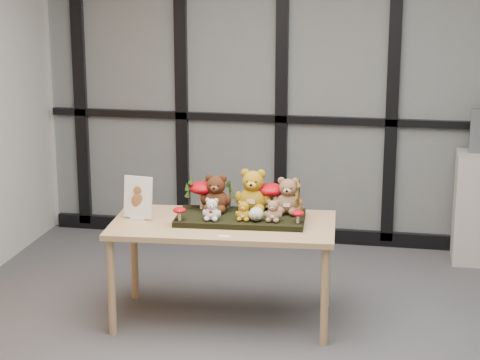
% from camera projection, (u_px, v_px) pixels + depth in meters
% --- Properties ---
extents(room_shell, '(5.00, 5.00, 5.00)m').
position_uv_depth(room_shell, '(299.00, 87.00, 4.60)').
color(room_shell, beige).
rests_on(room_shell, floor).
extents(glass_partition, '(4.90, 0.06, 2.78)m').
position_uv_depth(glass_partition, '(337.00, 76.00, 7.01)').
color(glass_partition, '#2D383F').
rests_on(glass_partition, floor).
extents(display_table, '(1.49, 0.83, 0.68)m').
position_uv_depth(display_table, '(223.00, 232.00, 5.64)').
color(display_table, tan).
rests_on(display_table, floor).
extents(diorama_tray, '(0.86, 0.48, 0.04)m').
position_uv_depth(diorama_tray, '(241.00, 218.00, 5.66)').
color(diorama_tray, black).
rests_on(diorama_tray, display_table).
extents(bear_pooh_yellow, '(0.25, 0.23, 0.31)m').
position_uv_depth(bear_pooh_yellow, '(253.00, 188.00, 5.72)').
color(bear_pooh_yellow, '#A77714').
rests_on(bear_pooh_yellow, diorama_tray).
extents(bear_brown_medium, '(0.22, 0.20, 0.27)m').
position_uv_depth(bear_brown_medium, '(216.00, 191.00, 5.73)').
color(bear_brown_medium, '#3F1D0E').
rests_on(bear_brown_medium, diorama_tray).
extents(bear_tan_back, '(0.22, 0.20, 0.27)m').
position_uv_depth(bear_tan_back, '(288.00, 193.00, 5.68)').
color(bear_tan_back, brown).
rests_on(bear_tan_back, diorama_tray).
extents(bear_small_yellow, '(0.11, 0.11, 0.14)m').
position_uv_depth(bear_small_yellow, '(244.00, 210.00, 5.54)').
color(bear_small_yellow, '#B17D14').
rests_on(bear_small_yellow, diorama_tray).
extents(bear_white_bow, '(0.13, 0.12, 0.16)m').
position_uv_depth(bear_white_bow, '(212.00, 208.00, 5.54)').
color(bear_white_bow, silver).
rests_on(bear_white_bow, diorama_tray).
extents(bear_beige_small, '(0.13, 0.12, 0.15)m').
position_uv_depth(bear_beige_small, '(273.00, 209.00, 5.51)').
color(bear_beige_small, '#8E6848').
rests_on(bear_beige_small, diorama_tray).
extents(plush_cream_hedgehog, '(0.08, 0.07, 0.10)m').
position_uv_depth(plush_cream_hedgehog, '(256.00, 213.00, 5.53)').
color(plush_cream_hedgehog, beige).
rests_on(plush_cream_hedgehog, diorama_tray).
extents(mushroom_back_left, '(0.18, 0.18, 0.20)m').
position_uv_depth(mushroom_back_left, '(203.00, 194.00, 5.79)').
color(mushroom_back_left, '#9E050D').
rests_on(mushroom_back_left, diorama_tray).
extents(mushroom_back_right, '(0.18, 0.18, 0.20)m').
position_uv_depth(mushroom_back_right, '(271.00, 196.00, 5.75)').
color(mushroom_back_right, '#9E050D').
rests_on(mushroom_back_right, diorama_tray).
extents(mushroom_front_left, '(0.08, 0.08, 0.09)m').
position_uv_depth(mushroom_front_left, '(179.00, 213.00, 5.54)').
color(mushroom_front_left, '#9E050D').
rests_on(mushroom_front_left, diorama_tray).
extents(mushroom_front_right, '(0.08, 0.08, 0.09)m').
position_uv_depth(mushroom_front_right, '(298.00, 216.00, 5.49)').
color(mushroom_front_right, '#9E050D').
rests_on(mushroom_front_right, diorama_tray).
extents(sprig_green_far_left, '(0.05, 0.05, 0.23)m').
position_uv_depth(sprig_green_far_left, '(190.00, 193.00, 5.77)').
color(sprig_green_far_left, '#15350C').
rests_on(sprig_green_far_left, diorama_tray).
extents(sprig_green_mid_left, '(0.05, 0.05, 0.20)m').
position_uv_depth(sprig_green_mid_left, '(206.00, 194.00, 5.81)').
color(sprig_green_mid_left, '#15350C').
rests_on(sprig_green_mid_left, diorama_tray).
extents(sprig_dry_far_right, '(0.05, 0.05, 0.23)m').
position_uv_depth(sprig_dry_far_right, '(299.00, 197.00, 5.67)').
color(sprig_dry_far_right, brown).
rests_on(sprig_dry_far_right, diorama_tray).
extents(sprig_dry_mid_right, '(0.05, 0.05, 0.17)m').
position_uv_depth(sprig_dry_mid_right, '(299.00, 206.00, 5.58)').
color(sprig_dry_mid_right, brown).
rests_on(sprig_dry_mid_right, diorama_tray).
extents(sprig_green_centre, '(0.05, 0.05, 0.19)m').
position_uv_depth(sprig_green_centre, '(230.00, 194.00, 5.80)').
color(sprig_green_centre, '#15350C').
rests_on(sprig_green_centre, diorama_tray).
extents(sign_holder, '(0.20, 0.07, 0.29)m').
position_uv_depth(sign_holder, '(138.00, 199.00, 5.67)').
color(sign_holder, silver).
rests_on(sign_holder, display_table).
extents(label_card, '(0.08, 0.03, 0.00)m').
position_uv_depth(label_card, '(224.00, 236.00, 5.34)').
color(label_card, white).
rests_on(label_card, display_table).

